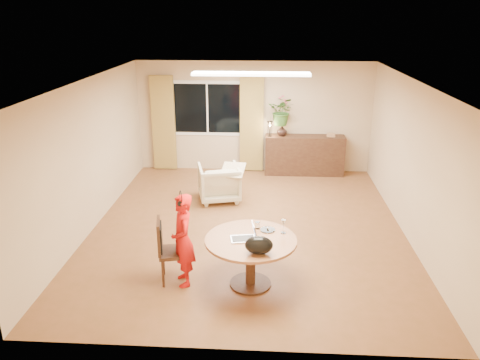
# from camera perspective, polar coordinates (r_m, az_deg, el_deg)

# --- Properties ---
(floor) EXTENTS (6.50, 6.50, 0.00)m
(floor) POSITION_cam_1_polar(r_m,az_deg,el_deg) (8.47, 0.91, -5.74)
(floor) COLOR brown
(floor) RESTS_ON ground
(ceiling) EXTENTS (6.50, 6.50, 0.00)m
(ceiling) POSITION_cam_1_polar(r_m,az_deg,el_deg) (7.71, 1.02, 11.96)
(ceiling) COLOR white
(ceiling) RESTS_ON wall_back
(wall_back) EXTENTS (5.50, 0.00, 5.50)m
(wall_back) POSITION_cam_1_polar(r_m,az_deg,el_deg) (11.14, 1.71, 7.66)
(wall_back) COLOR tan
(wall_back) RESTS_ON floor
(wall_left) EXTENTS (0.00, 6.50, 6.50)m
(wall_left) POSITION_cam_1_polar(r_m,az_deg,el_deg) (8.56, -17.79, 2.89)
(wall_left) COLOR tan
(wall_left) RESTS_ON floor
(wall_right) EXTENTS (0.00, 6.50, 6.50)m
(wall_right) POSITION_cam_1_polar(r_m,az_deg,el_deg) (8.35, 20.19, 2.19)
(wall_right) COLOR tan
(wall_right) RESTS_ON floor
(window) EXTENTS (1.70, 0.03, 1.30)m
(window) POSITION_cam_1_polar(r_m,az_deg,el_deg) (11.16, -4.00, 8.70)
(window) COLOR white
(window) RESTS_ON wall_back
(curtain_left) EXTENTS (0.55, 0.08, 2.25)m
(curtain_left) POSITION_cam_1_polar(r_m,az_deg,el_deg) (11.35, -9.31, 6.83)
(curtain_left) COLOR olive
(curtain_left) RESTS_ON wall_back
(curtain_right) EXTENTS (0.55, 0.08, 2.25)m
(curtain_right) POSITION_cam_1_polar(r_m,az_deg,el_deg) (11.08, 1.43, 6.77)
(curtain_right) COLOR olive
(curtain_right) RESTS_ON wall_back
(ceiling_panel) EXTENTS (2.20, 0.35, 0.05)m
(ceiling_panel) POSITION_cam_1_polar(r_m,az_deg,el_deg) (8.90, 1.36, 12.81)
(ceiling_panel) COLOR white
(ceiling_panel) RESTS_ON ceiling
(dining_table) EXTENTS (1.27, 1.27, 0.72)m
(dining_table) POSITION_cam_1_polar(r_m,az_deg,el_deg) (6.54, 1.31, -8.38)
(dining_table) COLOR brown
(dining_table) RESTS_ON floor
(dining_chair) EXTENTS (0.53, 0.50, 0.95)m
(dining_chair) POSITION_cam_1_polar(r_m,az_deg,el_deg) (6.76, -8.03, -8.48)
(dining_chair) COLOR black
(dining_chair) RESTS_ON floor
(child) EXTENTS (0.57, 0.47, 1.35)m
(child) POSITION_cam_1_polar(r_m,az_deg,el_deg) (6.59, -6.98, -7.29)
(child) COLOR red
(child) RESTS_ON floor
(laptop) EXTENTS (0.40, 0.30, 0.24)m
(laptop) POSITION_cam_1_polar(r_m,az_deg,el_deg) (6.40, 0.38, -6.30)
(laptop) COLOR #B7B7BC
(laptop) RESTS_ON dining_table
(tumbler) EXTENTS (0.07, 0.07, 0.10)m
(tumbler) POSITION_cam_1_polar(r_m,az_deg,el_deg) (6.74, 2.14, -5.54)
(tumbler) COLOR white
(tumbler) RESTS_ON dining_table
(wine_glass) EXTENTS (0.07, 0.07, 0.21)m
(wine_glass) POSITION_cam_1_polar(r_m,az_deg,el_deg) (6.61, 5.32, -5.64)
(wine_glass) COLOR white
(wine_glass) RESTS_ON dining_table
(pot_lid) EXTENTS (0.25, 0.25, 0.03)m
(pot_lid) POSITION_cam_1_polar(r_m,az_deg,el_deg) (6.70, 3.40, -6.02)
(pot_lid) COLOR white
(pot_lid) RESTS_ON dining_table
(handbag) EXTENTS (0.38, 0.24, 0.24)m
(handbag) POSITION_cam_1_polar(r_m,az_deg,el_deg) (6.04, 2.32, -7.95)
(handbag) COLOR black
(handbag) RESTS_ON dining_table
(armchair) EXTENTS (0.97, 0.98, 0.74)m
(armchair) POSITION_cam_1_polar(r_m,az_deg,el_deg) (9.53, -2.58, -0.32)
(armchair) COLOR beige
(armchair) RESTS_ON floor
(throw) EXTENTS (0.51, 0.60, 0.03)m
(throw) POSITION_cam_1_polar(r_m,az_deg,el_deg) (9.28, -0.86, 1.67)
(throw) COLOR beige
(throw) RESTS_ON armchair
(sideboard) EXTENTS (1.85, 0.45, 0.92)m
(sideboard) POSITION_cam_1_polar(r_m,az_deg,el_deg) (11.15, 7.85, 3.03)
(sideboard) COLOR black
(sideboard) RESTS_ON floor
(vase) EXTENTS (0.29, 0.29, 0.25)m
(vase) POSITION_cam_1_polar(r_m,az_deg,el_deg) (10.96, 5.13, 6.03)
(vase) COLOR black
(vase) RESTS_ON sideboard
(bouquet) EXTENTS (0.71, 0.66, 0.66)m
(bouquet) POSITION_cam_1_polar(r_m,az_deg,el_deg) (10.86, 5.17, 8.35)
(bouquet) COLOR #2C6927
(bouquet) RESTS_ON vase
(book_stack) EXTENTS (0.21, 0.17, 0.08)m
(book_stack) POSITION_cam_1_polar(r_m,az_deg,el_deg) (11.07, 11.03, 5.43)
(book_stack) COLOR #8E6148
(book_stack) RESTS_ON sideboard
(desk_lamp) EXTENTS (0.17, 0.17, 0.37)m
(desk_lamp) POSITION_cam_1_polar(r_m,az_deg,el_deg) (10.89, 3.66, 6.30)
(desk_lamp) COLOR black
(desk_lamp) RESTS_ON sideboard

